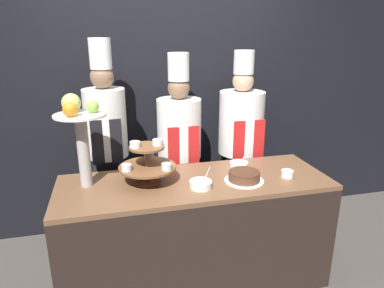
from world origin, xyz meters
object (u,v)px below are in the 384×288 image
object	(u,v)px
fruit_pedestal	(79,126)
chef_center_left	(179,144)
tiered_stand	(147,163)
chef_left	(107,141)
cup_white	(287,174)
serving_bowl_near	(201,184)
cake_round	(244,177)
chef_center_right	(241,139)
serving_bowl_far	(239,165)

from	to	relation	value
fruit_pedestal	chef_center_left	xyz separation A→B (m)	(0.80, 0.52, -0.36)
tiered_stand	chef_left	bearing A→B (deg)	115.11
cup_white	serving_bowl_near	bearing A→B (deg)	-178.11
chef_left	chef_center_left	bearing A→B (deg)	-0.00
cake_round	chef_center_right	world-z (taller)	chef_center_right
cup_white	serving_bowl_near	world-z (taller)	serving_bowl_near
cake_round	chef_center_right	distance (m)	0.77
chef_left	chef_center_left	distance (m)	0.63
chef_left	chef_center_right	size ratio (longest dim) A/B	1.06
cake_round	serving_bowl_far	xyz separation A→B (m)	(0.06, 0.26, -0.01)
cup_white	tiered_stand	bearing A→B (deg)	171.32
cake_round	cup_white	size ratio (longest dim) A/B	3.17
cup_white	serving_bowl_far	size ratio (longest dim) A/B	0.61
fruit_pedestal	cup_white	bearing A→B (deg)	-8.46
tiered_stand	cake_round	size ratio (longest dim) A/B	1.43
chef_center_left	chef_center_right	xyz separation A→B (m)	(0.59, -0.00, 0.01)
cup_white	chef_center_right	world-z (taller)	chef_center_right
fruit_pedestal	cake_round	distance (m)	1.21
tiered_stand	fruit_pedestal	world-z (taller)	fruit_pedestal
cup_white	chef_left	distance (m)	1.50
tiered_stand	cup_white	size ratio (longest dim) A/B	4.52
chef_center_right	cup_white	bearing A→B (deg)	-83.53
chef_center_right	fruit_pedestal	bearing A→B (deg)	-159.48
cup_white	chef_left	bearing A→B (deg)	150.43
tiered_stand	serving_bowl_far	xyz separation A→B (m)	(0.75, 0.11, -0.13)
serving_bowl_near	fruit_pedestal	bearing A→B (deg)	163.00
serving_bowl_far	chef_center_right	size ratio (longest dim) A/B	0.09
chef_center_left	fruit_pedestal	bearing A→B (deg)	-146.98
serving_bowl_far	chef_center_left	size ratio (longest dim) A/B	0.09
fruit_pedestal	serving_bowl_near	world-z (taller)	fruit_pedestal
fruit_pedestal	chef_center_right	bearing A→B (deg)	20.52
serving_bowl_near	serving_bowl_far	distance (m)	0.49
tiered_stand	fruit_pedestal	distance (m)	0.53
serving_bowl_far	chef_left	world-z (taller)	chef_left
cake_round	serving_bowl_near	bearing A→B (deg)	-174.80
fruit_pedestal	chef_center_left	bearing A→B (deg)	33.02
cake_round	cup_white	bearing A→B (deg)	-1.38
tiered_stand	serving_bowl_near	distance (m)	0.41
tiered_stand	fruit_pedestal	bearing A→B (deg)	172.05
tiered_stand	serving_bowl_far	world-z (taller)	tiered_stand
serving_bowl_near	tiered_stand	bearing A→B (deg)	152.67
chef_center_right	serving_bowl_near	bearing A→B (deg)	-128.16
chef_left	tiered_stand	bearing A→B (deg)	-64.89
fruit_pedestal	serving_bowl_far	xyz separation A→B (m)	(1.19, 0.05, -0.41)
serving_bowl_near	chef_left	xyz separation A→B (m)	(-0.62, 0.76, 0.14)
cake_round	fruit_pedestal	bearing A→B (deg)	169.42
cake_round	chef_center_left	size ratio (longest dim) A/B	0.16
tiered_stand	chef_center_right	bearing A→B (deg)	31.58
cake_round	chef_left	size ratio (longest dim) A/B	0.15
fruit_pedestal	cup_white	distance (m)	1.54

